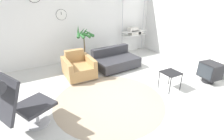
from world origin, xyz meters
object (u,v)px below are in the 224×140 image
(crt_television, at_px, (210,72))
(shelf_unit, at_px, (135,31))
(lounge_chair, at_px, (14,99))
(side_table, at_px, (171,74))
(potted_plant, at_px, (85,47))
(armchair_red, at_px, (79,68))
(couch_low, at_px, (115,61))

(crt_television, bearing_deg, shelf_unit, 11.38)
(lounge_chair, distance_m, crt_television, 4.66)
(side_table, distance_m, potted_plant, 2.86)
(armchair_red, height_order, couch_low, armchair_red)
(couch_low, height_order, side_table, couch_low)
(side_table, relative_size, shelf_unit, 0.23)
(potted_plant, bearing_deg, couch_low, -39.72)
(couch_low, bearing_deg, shelf_unit, -148.91)
(couch_low, height_order, potted_plant, potted_plant)
(lounge_chair, xyz_separation_m, side_table, (3.40, -0.17, -0.30))
(armchair_red, xyz_separation_m, couch_low, (1.28, 0.08, -0.04))
(shelf_unit, bearing_deg, armchair_red, -158.27)
(couch_low, bearing_deg, potted_plant, -43.24)
(lounge_chair, distance_m, side_table, 3.41)
(couch_low, xyz_separation_m, shelf_unit, (1.49, 1.03, 0.62))
(potted_plant, relative_size, shelf_unit, 0.67)
(lounge_chair, xyz_separation_m, crt_television, (4.63, -0.42, -0.40))
(armchair_red, bearing_deg, crt_television, 146.53)
(armchair_red, relative_size, couch_low, 0.66)
(armchair_red, xyz_separation_m, shelf_unit, (2.77, 1.10, 0.57))
(armchair_red, relative_size, shelf_unit, 0.46)
(couch_low, distance_m, side_table, 1.97)
(side_table, bearing_deg, shelf_unit, 70.90)
(armchair_red, height_order, potted_plant, potted_plant)
(side_table, bearing_deg, lounge_chair, 177.11)
(couch_low, relative_size, side_table, 2.98)
(side_table, height_order, potted_plant, potted_plant)
(couch_low, bearing_deg, side_table, 100.53)
(shelf_unit, bearing_deg, lounge_chair, -147.98)
(side_table, height_order, shelf_unit, shelf_unit)
(lounge_chair, distance_m, armchair_red, 2.37)
(armchair_red, relative_size, potted_plant, 0.69)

